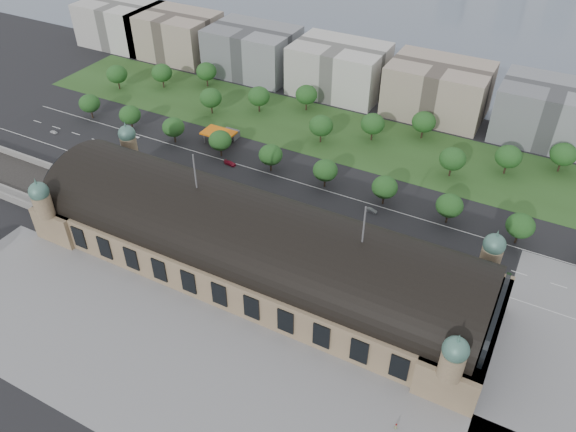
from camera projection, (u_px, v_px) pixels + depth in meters
The scene contains 53 objects.
ground at pixel (255, 269), 181.85m from camera, with size 900.00×900.00×0.00m, color black.
station at pixel (254, 245), 175.54m from camera, with size 150.00×48.40×44.30m.
track_cutting at pixel (12, 181), 220.63m from camera, with size 70.00×24.00×3.10m.
plaza_south at pixel (203, 382), 147.47m from camera, with size 190.00×48.00×0.12m, color gray.
road_slab at pixel (261, 192), 215.75m from camera, with size 260.00×26.00×0.10m, color black.
grass_belt at pixel (332, 133), 252.24m from camera, with size 300.00×45.00×0.10m, color #2B4E1F.
petrol_station at pixel (225, 134), 245.52m from camera, with size 14.00×13.00×5.05m.
lake at pixel (474, 8), 389.60m from camera, with size 700.00×320.00×0.08m, color slate.
office_0 at pixel (121, 24), 330.19m from camera, with size 45.00×32.00×24.00m, color silver.
office_1 at pixel (176, 35), 315.37m from camera, with size 45.00×32.00×24.00m, color tan.
office_2 at pixel (252, 51), 296.84m from camera, with size 45.00×32.00×24.00m, color gray.
office_3 at pixel (339, 69), 278.32m from camera, with size 45.00×32.00×24.00m, color silver.
office_4 at pixel (438, 90), 259.80m from camera, with size 45.00×32.00×24.00m, color tan.
office_5 at pixel (552, 113), 241.27m from camera, with size 45.00×32.00×24.00m, color gray.
tree_row_0 at pixel (90, 103), 258.70m from camera, with size 9.60×9.60×11.52m.
tree_row_1 at pixel (130, 115), 249.81m from camera, with size 9.60×9.60×11.52m.
tree_row_2 at pixel (173, 127), 240.92m from camera, with size 9.60×9.60×11.52m.
tree_row_3 at pixel (220, 140), 232.02m from camera, with size 9.60×9.60×11.52m.
tree_row_4 at pixel (271, 155), 223.13m from camera, with size 9.60×9.60×11.52m.
tree_row_5 at pixel (325, 170), 214.24m from camera, with size 9.60×9.60×11.52m.
tree_row_6 at pixel (385, 187), 205.35m from camera, with size 9.60×9.60×11.52m.
tree_row_7 at pixel (449, 206), 196.46m from camera, with size 9.60×9.60×11.52m.
tree_row_8 at pixel (520, 226), 187.57m from camera, with size 9.60×9.60×11.52m.
tree_belt_0 at pixel (117, 74), 282.94m from camera, with size 10.40×10.40×12.48m.
tree_belt_1 at pixel (162, 73), 284.26m from camera, with size 10.40×10.40×12.48m.
tree_belt_2 at pixel (206, 71), 285.59m from camera, with size 10.40×10.40×12.48m.
tree_belt_3 at pixel (211, 98), 261.82m from camera, with size 10.40×10.40×12.48m.
tree_belt_4 at pixel (259, 96), 263.15m from camera, with size 10.40×10.40×12.48m.
tree_belt_5 at pixel (306, 95), 264.47m from camera, with size 10.40×10.40×12.48m.
tree_belt_6 at pixel (321, 126), 240.70m from camera, with size 10.40×10.40×12.48m.
tree_belt_7 at pixel (373, 124), 242.03m from camera, with size 10.40×10.40×12.48m.
tree_belt_8 at pixel (424, 122), 243.35m from camera, with size 10.40×10.40×12.48m.
tree_belt_9 at pixel (453, 159), 219.58m from camera, with size 10.40×10.40×12.48m.
tree_belt_10 at pixel (508, 157), 220.91m from camera, with size 10.40×10.40×12.48m.
tree_belt_11 at pixel (564, 154), 222.24m from camera, with size 10.40×10.40×12.48m.
traffic_car_0 at pixel (54, 132), 251.35m from camera, with size 1.53×3.80×1.30m, color white.
traffic_car_1 at pixel (132, 149), 239.58m from camera, with size 1.47×4.20×1.39m, color #999BA2.
traffic_car_2 at pixel (166, 168), 227.87m from camera, with size 2.45×5.32×1.48m, color black.
traffic_car_3 at pixel (230, 163), 230.55m from camera, with size 2.20×5.42×1.57m, color maroon.
traffic_car_4 at pixel (316, 214), 203.89m from camera, with size 1.52×3.79×1.29m, color #1F1B4C.
traffic_car_5 at pixel (371, 210), 205.38m from camera, with size 1.49×4.27×1.41m, color slate.
traffic_car_6 at pixel (467, 275), 178.42m from camera, with size 2.19×4.74×1.32m, color white.
parked_car_0 at pixel (118, 167), 228.42m from camera, with size 1.71×4.89×1.61m, color black.
parked_car_1 at pixel (127, 177), 222.65m from camera, with size 2.17×4.71×1.31m, color maroon.
parked_car_2 at pixel (187, 190), 215.46m from camera, with size 2.05×5.03×1.46m, color #192646.
parked_car_3 at pixel (162, 181), 220.04m from camera, with size 1.88×4.68×1.59m, color slate.
parked_car_4 at pixel (154, 186), 217.53m from camera, with size 1.60×4.58×1.51m, color silver.
parked_car_5 at pixel (238, 215), 203.36m from camera, with size 2.23×4.84×1.34m, color #9C9EA4.
parked_car_6 at pixel (228, 208), 206.66m from camera, with size 2.12×5.22×1.51m, color black.
bus_west at pixel (274, 208), 205.27m from camera, with size 2.57×11.00×3.07m, color #CB4F20.
bus_mid at pixel (305, 219), 199.84m from camera, with size 2.68×11.47×3.20m, color silver.
bus_east at pixel (365, 242), 189.50m from camera, with size 3.02×12.91×3.60m, color silver.
pedestrian_0 at pixel (396, 426), 136.48m from camera, with size 0.89×0.51×1.83m, color gray.
Camera 1 is at (71.81, -112.52, 125.13)m, focal length 35.00 mm.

